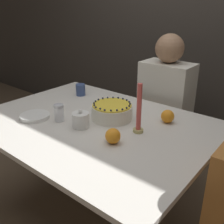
{
  "coord_description": "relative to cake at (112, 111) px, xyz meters",
  "views": [
    {
      "loc": [
        1.04,
        -1.08,
        1.47
      ],
      "look_at": [
        0.07,
        0.11,
        0.82
      ],
      "focal_mm": 42.0,
      "sensor_mm": 36.0,
      "label": 1
    }
  ],
  "objects": [
    {
      "name": "wall_behind",
      "position": [
        -0.07,
        1.29,
        0.48
      ],
      "size": [
        8.0,
        0.05,
        2.6
      ],
      "color": "#38332D",
      "rests_on": "ground_plane"
    },
    {
      "name": "plate_stack",
      "position": [
        -0.39,
        -0.31,
        -0.04
      ],
      "size": [
        0.19,
        0.19,
        0.02
      ],
      "color": "white",
      "rests_on": "dining_table"
    },
    {
      "name": "candle",
      "position": [
        0.24,
        -0.05,
        0.07
      ],
      "size": [
        0.06,
        0.06,
        0.29
      ],
      "color": "tan",
      "rests_on": "dining_table"
    },
    {
      "name": "cup",
      "position": [
        -0.48,
        0.19,
        -0.0
      ],
      "size": [
        0.07,
        0.07,
        0.09
      ],
      "color": "#384C7F",
      "rests_on": "dining_table"
    },
    {
      "name": "ground_plane",
      "position": [
        -0.07,
        -0.11,
        -0.82
      ],
      "size": [
        12.0,
        12.0,
        0.0
      ],
      "primitive_type": "plane",
      "color": "brown"
    },
    {
      "name": "sugar_bowl",
      "position": [
        -0.07,
        -0.21,
        -0.0
      ],
      "size": [
        0.1,
        0.1,
        0.11
      ],
      "color": "white",
      "rests_on": "dining_table"
    },
    {
      "name": "cake",
      "position": [
        0.0,
        0.0,
        0.0
      ],
      "size": [
        0.26,
        0.26,
        0.11
      ],
      "color": "white",
      "rests_on": "dining_table"
    },
    {
      "name": "sugar_shaker",
      "position": [
        -0.23,
        -0.24,
        0.01
      ],
      "size": [
        0.06,
        0.06,
        0.11
      ],
      "color": "white",
      "rests_on": "dining_table"
    },
    {
      "name": "dining_table",
      "position": [
        -0.07,
        -0.11,
        -0.15
      ],
      "size": [
        1.45,
        1.08,
        0.77
      ],
      "color": "beige",
      "rests_on": "ground_plane"
    },
    {
      "name": "person_man_blue_shirt",
      "position": [
        0.05,
        0.63,
        -0.27
      ],
      "size": [
        0.4,
        0.34,
        1.25
      ],
      "rotation": [
        0.0,
        0.0,
        3.14
      ],
      "color": "#473D33",
      "rests_on": "ground_plane"
    },
    {
      "name": "orange_fruit_1",
      "position": [
        0.2,
        -0.24,
        -0.01
      ],
      "size": [
        0.08,
        0.08,
        0.08
      ],
      "color": "orange",
      "rests_on": "dining_table"
    },
    {
      "name": "orange_fruit_0",
      "position": [
        0.3,
        0.17,
        -0.01
      ],
      "size": [
        0.08,
        0.08,
        0.08
      ],
      "color": "orange",
      "rests_on": "dining_table"
    }
  ]
}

